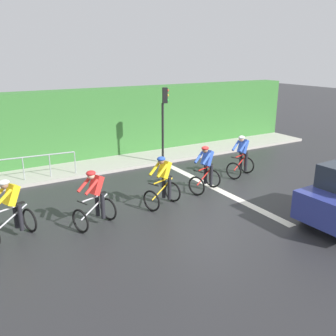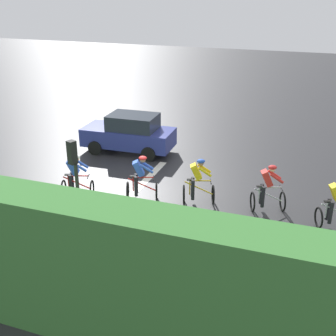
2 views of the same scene
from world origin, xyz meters
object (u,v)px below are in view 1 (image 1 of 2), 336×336
object	(u,v)px
cyclist_second	(95,199)
cyclist_fourth	(206,170)
traffic_light_near_crossing	(164,114)
pedestrian_railing_kerbside	(36,162)
cyclist_lead	(11,210)
cyclist_trailing	(242,157)
cyclist_mid	(163,182)

from	to	relation	value
cyclist_second	cyclist_fourth	world-z (taller)	same
traffic_light_near_crossing	cyclist_fourth	bearing A→B (deg)	174.21
pedestrian_railing_kerbside	cyclist_lead	bearing A→B (deg)	160.68
cyclist_second	cyclist_trailing	size ratio (longest dim) A/B	1.00
cyclist_lead	cyclist_second	distance (m)	2.17
cyclist_lead	cyclist_second	xyz separation A→B (m)	(-0.39, -2.14, 0.00)
cyclist_second	cyclist_mid	distance (m)	2.36
cyclist_fourth	cyclist_trailing	bearing A→B (deg)	-73.65
cyclist_fourth	cyclist_lead	bearing A→B (deg)	92.45
cyclist_fourth	cyclist_second	bearing A→B (deg)	98.77
cyclist_mid	cyclist_trailing	bearing A→B (deg)	-75.89
cyclist_second	cyclist_mid	world-z (taller)	same
cyclist_fourth	traffic_light_near_crossing	xyz separation A→B (m)	(3.55, -0.36, 1.43)
cyclist_second	cyclist_mid	xyz separation A→B (m)	(0.26, -2.35, 0.00)
cyclist_lead	cyclist_fourth	world-z (taller)	same
cyclist_lead	cyclist_fourth	distance (m)	6.45
cyclist_second	cyclist_lead	bearing A→B (deg)	79.69
pedestrian_railing_kerbside	traffic_light_near_crossing	bearing A→B (deg)	-96.05
cyclist_mid	traffic_light_near_crossing	size ratio (longest dim) A/B	0.50
cyclist_lead	traffic_light_near_crossing	xyz separation A→B (m)	(3.83, -6.80, 1.43)
cyclist_lead	cyclist_trailing	world-z (taller)	same
cyclist_mid	traffic_light_near_crossing	xyz separation A→B (m)	(3.95, -2.32, 1.43)
cyclist_trailing	pedestrian_railing_kerbside	distance (m)	7.92
cyclist_fourth	pedestrian_railing_kerbside	xyz separation A→B (m)	(4.11, 4.91, -0.03)
cyclist_lead	traffic_light_near_crossing	bearing A→B (deg)	-60.64
cyclist_lead	pedestrian_railing_kerbside	bearing A→B (deg)	-19.32
cyclist_lead	cyclist_second	bearing A→B (deg)	-100.31
cyclist_mid	cyclist_second	bearing A→B (deg)	96.44
cyclist_fourth	traffic_light_near_crossing	bearing A→B (deg)	-5.79
cyclist_mid	cyclist_fourth	bearing A→B (deg)	-78.47
cyclist_second	pedestrian_railing_kerbside	world-z (taller)	cyclist_second
cyclist_lead	cyclist_trailing	xyz separation A→B (m)	(0.93, -8.66, 0.00)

